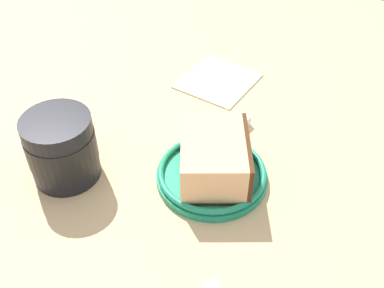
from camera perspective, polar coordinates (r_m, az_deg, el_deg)
ground_plane at (r=62.94cm, az=-0.67°, el=-5.88°), size 145.54×145.54×2.27cm
small_plate at (r=62.22cm, az=2.51°, el=-3.86°), size 15.30×15.30×1.88cm
cake_slice at (r=60.00cm, az=2.86°, el=-1.76°), size 13.93×14.56×6.08cm
tea_mug at (r=62.66cm, az=-16.10°, el=-0.33°), size 9.38×11.21×9.66cm
folded_napkin at (r=80.90cm, az=3.28°, el=8.03°), size 12.04×12.54×0.60cm
sugar_cube at (r=71.37cm, az=6.33°, el=2.99°), size 1.80×1.80×1.68cm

